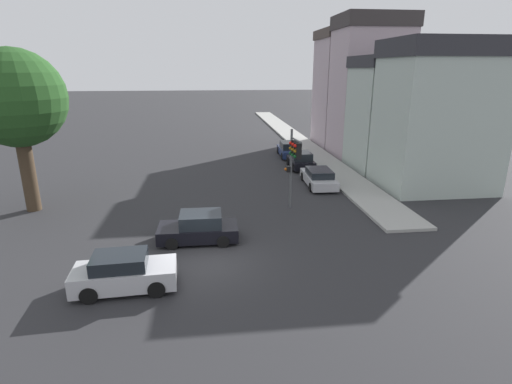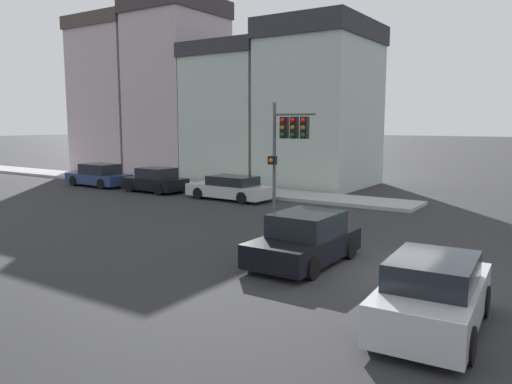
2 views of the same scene
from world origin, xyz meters
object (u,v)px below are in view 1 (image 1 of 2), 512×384
(crossing_car_1, at_px, (199,228))
(parked_car_2, at_px, (289,150))
(crossing_car_0, at_px, (124,273))
(traffic_signal, at_px, (294,155))
(street_tree, at_px, (15,99))
(parked_car_1, at_px, (301,161))
(parked_car_0, at_px, (319,178))

(crossing_car_1, height_order, parked_car_2, crossing_car_1)
(crossing_car_0, bearing_deg, parked_car_2, 61.23)
(traffic_signal, bearing_deg, crossing_car_1, 28.97)
(street_tree, relative_size, parked_car_1, 2.49)
(parked_car_1, bearing_deg, parked_car_0, -178.22)
(crossing_car_0, xyz_separation_m, parked_car_0, (11.47, 13.37, -0.10))
(street_tree, distance_m, parked_car_2, 23.88)
(traffic_signal, distance_m, parked_car_2, 16.22)
(crossing_car_1, bearing_deg, street_tree, -29.27)
(street_tree, bearing_deg, crossing_car_0, -54.10)
(parked_car_0, distance_m, parked_car_1, 5.44)
(traffic_signal, distance_m, crossing_car_0, 11.99)
(street_tree, distance_m, crossing_car_0, 13.93)
(crossing_car_1, bearing_deg, parked_car_2, -112.91)
(parked_car_0, bearing_deg, parked_car_1, 3.06)
(street_tree, xyz_separation_m, parked_car_0, (18.85, 3.17, -6.05))
(traffic_signal, xyz_separation_m, parked_car_0, (3.08, 5.27, -2.89))
(crossing_car_1, distance_m, parked_car_0, 12.51)
(crossing_car_0, height_order, crossing_car_1, crossing_car_0)
(street_tree, bearing_deg, crossing_car_1, -29.92)
(parked_car_1, bearing_deg, traffic_signal, 165.12)
(crossing_car_0, distance_m, parked_car_2, 26.36)
(parked_car_2, bearing_deg, street_tree, 127.79)
(street_tree, xyz_separation_m, parked_car_1, (18.74, 8.61, -5.98))
(parked_car_1, distance_m, parked_car_2, 5.00)
(parked_car_2, bearing_deg, parked_car_1, -177.74)
(crossing_car_1, xyz_separation_m, parked_car_0, (8.65, 9.04, -0.07))
(parked_car_2, bearing_deg, traffic_signal, 171.19)
(traffic_signal, relative_size, crossing_car_0, 1.22)
(traffic_signal, relative_size, parked_car_1, 1.28)
(crossing_car_1, bearing_deg, parked_car_0, -133.08)
(parked_car_2, bearing_deg, parked_car_0, -177.41)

